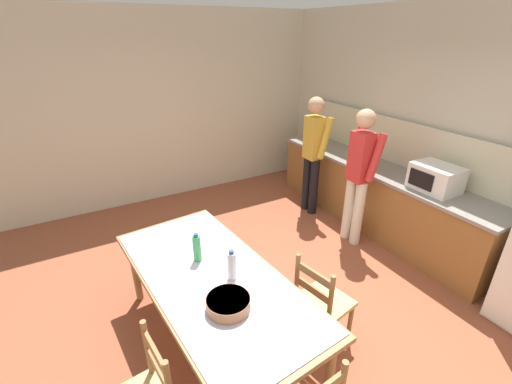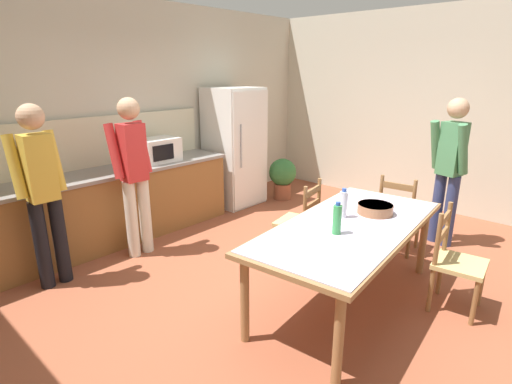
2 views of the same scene
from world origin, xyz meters
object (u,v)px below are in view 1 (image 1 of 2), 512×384
(microwave, at_px, (436,178))
(bottle_near_centre, at_px, (197,248))
(serving_bowl, at_px, (228,303))
(dining_table, at_px, (213,283))
(chair_side_far_right, at_px, (321,302))
(bottle_off_centre, at_px, (232,265))
(person_at_counter, at_px, (359,171))
(person_at_sink, at_px, (313,150))

(microwave, distance_m, bottle_near_centre, 2.82)
(microwave, height_order, serving_bowl, microwave)
(microwave, height_order, dining_table, microwave)
(dining_table, height_order, chair_side_far_right, chair_side_far_right)
(bottle_near_centre, distance_m, bottle_off_centre, 0.40)
(microwave, height_order, person_at_counter, person_at_counter)
(dining_table, xyz_separation_m, person_at_sink, (-1.64, 2.29, 0.30))
(dining_table, height_order, bottle_near_centre, bottle_near_centre)
(microwave, bearing_deg, chair_side_far_right, -77.40)
(dining_table, bearing_deg, bottle_near_centre, -174.55)
(bottle_near_centre, distance_m, person_at_counter, 2.33)
(microwave, height_order, chair_side_far_right, microwave)
(bottle_near_centre, xyz_separation_m, person_at_sink, (-1.37, 2.31, 0.10))
(dining_table, relative_size, bottle_off_centre, 8.27)
(microwave, bearing_deg, bottle_off_centre, -87.34)
(bottle_near_centre, bearing_deg, serving_bowl, -1.03)
(microwave, distance_m, dining_table, 2.81)
(bottle_off_centre, height_order, serving_bowl, bottle_off_centre)
(dining_table, xyz_separation_m, serving_bowl, (0.38, -0.04, 0.12))
(microwave, xyz_separation_m, bottle_near_centre, (-0.24, -2.81, -0.16))
(dining_table, distance_m, person_at_sink, 2.83)
(bottle_near_centre, bearing_deg, dining_table, 5.45)
(serving_bowl, bearing_deg, microwave, 98.25)
(dining_table, xyz_separation_m, bottle_off_centre, (0.10, 0.13, 0.20))
(dining_table, distance_m, chair_side_far_right, 0.95)
(bottle_off_centre, distance_m, serving_bowl, 0.34)
(bottle_off_centre, bearing_deg, bottle_near_centre, -156.56)
(serving_bowl, xyz_separation_m, chair_side_far_right, (0.03, 0.86, -0.37))
(microwave, relative_size, person_at_counter, 0.28)
(serving_bowl, bearing_deg, person_at_counter, 115.09)
(bottle_off_centre, height_order, person_at_counter, person_at_counter)
(bottle_off_centre, distance_m, person_at_sink, 2.77)
(dining_table, bearing_deg, serving_bowl, -5.57)
(person_at_sink, bearing_deg, bottle_near_centre, -149.34)
(person_at_sink, bearing_deg, chair_side_far_right, -125.52)
(serving_bowl, distance_m, person_at_sink, 3.08)
(microwave, bearing_deg, person_at_sink, -162.80)
(bottle_off_centre, bearing_deg, chair_side_far_right, 65.49)
(bottle_off_centre, bearing_deg, serving_bowl, -30.58)
(bottle_off_centre, height_order, person_at_sink, person_at_sink)
(bottle_near_centre, xyz_separation_m, chair_side_far_right, (0.68, 0.85, -0.44))
(bottle_off_centre, distance_m, person_at_counter, 2.28)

